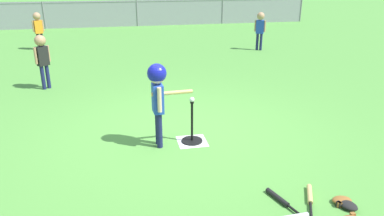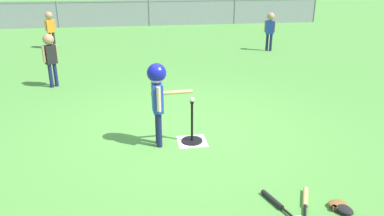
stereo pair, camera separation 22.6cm
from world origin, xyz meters
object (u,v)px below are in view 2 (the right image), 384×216
object	(u,v)px
batter_child	(158,88)
fielder_near_left	(50,53)
batting_tee	(192,136)
fielder_deep_center	(50,25)
fielder_near_right	(270,26)
spare_bat_black	(276,203)
glove_near_bats	(343,209)
glove_by_plate	(338,204)
baseball_on_tee	(192,100)
spare_bat_wood	(305,201)

from	to	relation	value
batter_child	fielder_near_left	xyz separation A→B (m)	(-2.12, 3.26, -0.14)
batting_tee	fielder_deep_center	distance (m)	8.38
fielder_near_right	fielder_deep_center	bearing A→B (deg)	168.30
fielder_deep_center	spare_bat_black	world-z (taller)	fielder_deep_center
batting_tee	spare_bat_black	distance (m)	1.87
batter_child	glove_near_bats	distance (m)	2.82
batter_child	fielder_near_left	bearing A→B (deg)	123.07
fielder_near_right	glove_by_plate	distance (m)	8.34
batter_child	glove_near_bats	bearing A→B (deg)	-46.18
baseball_on_tee	batter_child	size ratio (longest dim) A/B	0.06
baseball_on_tee	glove_near_bats	world-z (taller)	baseball_on_tee
fielder_near_left	glove_by_plate	world-z (taller)	fielder_near_left
batting_tee	fielder_near_right	size ratio (longest dim) A/B	0.54
batting_tee	batter_child	distance (m)	0.94
spare_bat_black	glove_near_bats	world-z (taller)	glove_near_bats
baseball_on_tee	fielder_near_left	bearing A→B (deg)	129.09
batting_tee	baseball_on_tee	distance (m)	0.58
batting_tee	spare_bat_wood	distance (m)	2.04
fielder_near_right	spare_bat_wood	bearing A→B (deg)	-106.91
spare_bat_wood	batter_child	bearing A→B (deg)	131.46
fielder_deep_center	glove_by_plate	bearing A→B (deg)	-63.02
fielder_deep_center	glove_by_plate	size ratio (longest dim) A/B	5.03
batter_child	fielder_deep_center	size ratio (longest dim) A/B	1.06
baseball_on_tee	fielder_near_left	size ratio (longest dim) A/B	0.06
fielder_deep_center	glove_near_bats	bearing A→B (deg)	-63.16
fielder_near_left	glove_by_plate	xyz separation A→B (m)	(3.97, -5.11, -0.72)
baseball_on_tee	spare_bat_wood	bearing A→B (deg)	-59.74
batting_tee	spare_bat_black	bearing A→B (deg)	-68.54
batter_child	spare_bat_black	world-z (taller)	batter_child
baseball_on_tee	glove_by_plate	world-z (taller)	baseball_on_tee
batting_tee	glove_near_bats	xyz separation A→B (m)	(1.36, -1.97, -0.07)
fielder_near_left	batting_tee	bearing A→B (deg)	-50.91
fielder_deep_center	spare_bat_wood	world-z (taller)	fielder_deep_center
baseball_on_tee	spare_bat_black	distance (m)	1.98
spare_bat_wood	spare_bat_black	distance (m)	0.34
fielder_near_right	spare_bat_wood	distance (m)	8.31
fielder_near_left	glove_near_bats	xyz separation A→B (m)	(3.98, -5.20, -0.72)
batter_child	fielder_deep_center	distance (m)	8.19
baseball_on_tee	fielder_deep_center	size ratio (longest dim) A/B	0.06
batter_child	spare_bat_black	size ratio (longest dim) A/B	1.82
fielder_near_left	batter_child	bearing A→B (deg)	-56.93
batter_child	spare_bat_black	xyz separation A→B (m)	(1.18, -1.71, -0.86)
baseball_on_tee	fielder_deep_center	xyz separation A→B (m)	(-3.48, 7.59, 0.08)
fielder_deep_center	fielder_near_left	bearing A→B (deg)	-78.90
baseball_on_tee	spare_bat_wood	size ratio (longest dim) A/B	0.11
batting_tee	spare_bat_wood	xyz separation A→B (m)	(1.03, -1.76, -0.07)
fielder_near_right	fielder_deep_center	world-z (taller)	fielder_near_right
baseball_on_tee	glove_by_plate	bearing A→B (deg)	-54.40
fielder_near_right	glove_by_plate	size ratio (longest dim) A/B	5.08
batting_tee	glove_near_bats	distance (m)	2.40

